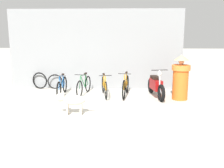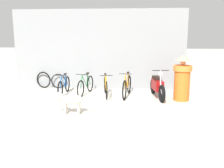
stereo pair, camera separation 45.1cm
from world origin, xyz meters
TOP-DOWN VIEW (x-y plane):
  - ground_plane at (0.00, 0.00)m, footprint 60.00×60.00m
  - shop_wall_back at (0.00, 3.64)m, footprint 7.21×0.20m
  - bicycle_0 at (-1.14, 2.29)m, footprint 0.46×1.67m
  - bicycle_1 at (-0.33, 2.42)m, footprint 0.46×1.65m
  - bicycle_2 at (0.47, 2.25)m, footprint 0.46×1.68m
  - bicycle_3 at (1.27, 2.24)m, footprint 0.46×1.76m
  - motorcycle at (2.38, 2.17)m, footprint 0.58×1.91m
  - stray_dog at (-0.32, -0.05)m, footprint 1.15×0.33m
  - person_in_robes at (3.21, 1.89)m, footprint 0.90×0.90m
  - spare_tire_left at (-2.35, 3.38)m, footprint 0.69×0.25m
  - spare_tire_right at (-1.70, 3.39)m, footprint 0.62×0.11m

SIDE VIEW (x-z plane):
  - ground_plane at x=0.00m, z-range 0.00..0.00m
  - spare_tire_right at x=-1.70m, z-range 0.00..0.62m
  - bicycle_0 at x=-1.14m, z-range -0.07..0.75m
  - bicycle_1 at x=-0.33m, z-range -0.07..0.77m
  - spare_tire_left at x=-2.35m, z-range 0.00..0.70m
  - bicycle_2 at x=0.47m, z-range -0.07..0.78m
  - bicycle_3 at x=1.27m, z-range -0.09..0.84m
  - motorcycle at x=2.38m, z-range -0.12..0.96m
  - stray_dog at x=-0.32m, z-range 0.11..0.76m
  - person_in_robes at x=3.21m, z-range 0.00..1.59m
  - shop_wall_back at x=0.00m, z-range 0.00..3.29m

